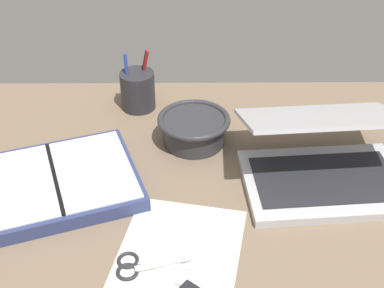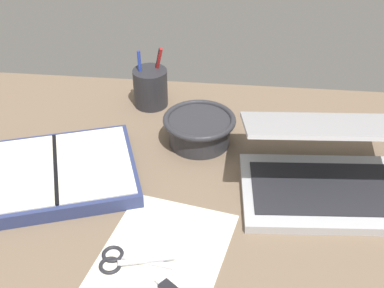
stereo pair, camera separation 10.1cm
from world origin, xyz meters
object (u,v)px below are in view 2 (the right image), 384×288
Objects in this scene: bowl at (199,129)px; planner at (57,173)px; laptop at (325,169)px; pen_cup at (151,87)px; scissors at (120,260)px.

bowl reaches higher than planner.
laptop is 0.89× the size of planner.
laptop is 48.74cm from pen_cup.
bowl is at bearing -48.32° from pen_cup.
bowl is (-26.04, 13.24, -1.19)cm from laptop.
laptop is 43.44cm from scissors.
pen_cup is at bearing 139.85° from laptop.
laptop is 29.24cm from bowl.
planner reaches higher than scissors.
pen_cup is (-13.54, 15.20, 1.17)cm from bowl.
pen_cup is at bearing 131.68° from bowl.
laptop reaches higher than scissors.
scissors is (-10.15, -36.83, -3.35)cm from bowl.
bowl is at bearing 148.61° from laptop.
planner is at bearing -149.52° from bowl.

